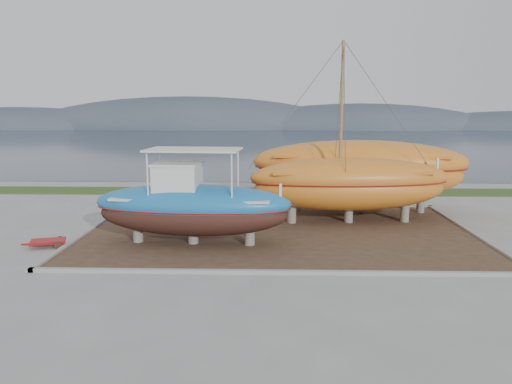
# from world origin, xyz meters

# --- Properties ---
(ground) EXTENTS (140.00, 140.00, 0.00)m
(ground) POSITION_xyz_m (0.00, 0.00, 0.00)
(ground) COLOR gray
(ground) RESTS_ON ground
(dirt_patch) EXTENTS (18.00, 12.00, 0.06)m
(dirt_patch) POSITION_xyz_m (0.00, 4.00, 0.03)
(dirt_patch) COLOR #422D1E
(dirt_patch) RESTS_ON ground
(curb_frame) EXTENTS (18.60, 12.60, 0.15)m
(curb_frame) POSITION_xyz_m (0.00, 4.00, 0.07)
(curb_frame) COLOR gray
(curb_frame) RESTS_ON ground
(grass_strip) EXTENTS (44.00, 3.00, 0.08)m
(grass_strip) POSITION_xyz_m (0.00, 15.50, 0.04)
(grass_strip) COLOR #284219
(grass_strip) RESTS_ON ground
(sea) EXTENTS (260.00, 100.00, 0.04)m
(sea) POSITION_xyz_m (0.00, 70.00, 0.00)
(sea) COLOR #1B2836
(sea) RESTS_ON ground
(mountain_ridge) EXTENTS (200.00, 36.00, 20.00)m
(mountain_ridge) POSITION_xyz_m (0.00, 125.00, 0.00)
(mountain_ridge) COLOR #333D49
(mountain_ridge) RESTS_ON ground
(blue_caique) EXTENTS (8.75, 3.30, 4.13)m
(blue_caique) POSITION_xyz_m (-3.77, 1.74, 2.13)
(blue_caique) COLOR #1B6BA9
(blue_caique) RESTS_ON dirt_patch
(white_dinghy) EXTENTS (3.88, 1.68, 1.14)m
(white_dinghy) POSITION_xyz_m (-5.47, 4.91, 0.63)
(white_dinghy) COLOR silver
(white_dinghy) RESTS_ON dirt_patch
(orange_sailboat) EXTENTS (10.38, 3.73, 9.07)m
(orange_sailboat) POSITION_xyz_m (3.62, 6.00, 4.60)
(orange_sailboat) COLOR #C56C1E
(orange_sailboat) RESTS_ON dirt_patch
(orange_bare_hull) EXTENTS (12.21, 4.32, 3.94)m
(orange_bare_hull) POSITION_xyz_m (4.58, 8.74, 2.03)
(orange_bare_hull) COLOR #C56C1E
(orange_bare_hull) RESTS_ON dirt_patch
(red_trailer) EXTENTS (2.34, 1.67, 0.30)m
(red_trailer) POSITION_xyz_m (-9.95, 1.18, 0.15)
(red_trailer) COLOR #9D1113
(red_trailer) RESTS_ON ground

